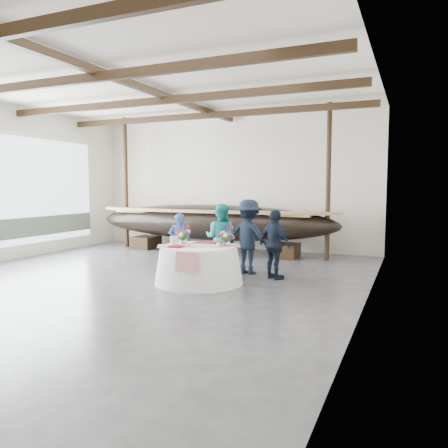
% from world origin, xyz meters
% --- Properties ---
extents(floor, '(10.00, 12.00, 0.01)m').
position_xyz_m(floor, '(0.00, 0.00, 0.00)').
color(floor, '#3D3D42').
rests_on(floor, ground).
extents(wall_back, '(10.00, 0.02, 4.50)m').
position_xyz_m(wall_back, '(0.00, 6.00, 2.25)').
color(wall_back, silver).
rests_on(wall_back, ground).
extents(wall_right, '(0.02, 12.00, 4.50)m').
position_xyz_m(wall_right, '(5.00, 0.00, 2.25)').
color(wall_right, silver).
rests_on(wall_right, ground).
extents(ceiling, '(10.00, 12.00, 0.01)m').
position_xyz_m(ceiling, '(0.00, 0.00, 4.50)').
color(ceiling, white).
rests_on(ceiling, wall_back).
extents(pavilion_structure, '(9.80, 11.76, 4.50)m').
position_xyz_m(pavilion_structure, '(0.00, 0.81, 4.00)').
color(pavilion_structure, black).
rests_on(pavilion_structure, ground).
extents(open_bay, '(0.03, 7.00, 3.20)m').
position_xyz_m(open_bay, '(-4.95, 1.00, 1.83)').
color(open_bay, silver).
rests_on(open_bay, ground).
extents(longboat_display, '(8.30, 1.66, 1.56)m').
position_xyz_m(longboat_display, '(-0.22, 4.72, 0.99)').
color(longboat_display, black).
rests_on(longboat_display, ground).
extents(banquet_table, '(1.95, 1.95, 0.84)m').
position_xyz_m(banquet_table, '(1.44, 0.56, 0.42)').
color(banquet_table, white).
rests_on(banquet_table, ground).
extents(tabletop_items, '(1.84, 1.35, 0.40)m').
position_xyz_m(tabletop_items, '(1.43, 0.71, 0.98)').
color(tabletop_items, red).
rests_on(tabletop_items, banquet_table).
extents(guest_woman_blue, '(0.64, 0.57, 1.47)m').
position_xyz_m(guest_woman_blue, '(0.35, 1.64, 0.74)').
color(guest_woman_blue, '#2A4787').
rests_on(guest_woman_blue, ground).
extents(guest_woman_teal, '(0.87, 0.69, 1.71)m').
position_xyz_m(guest_woman_teal, '(1.35, 1.98, 0.86)').
color(guest_woman_teal, teal).
rests_on(guest_woman_teal, ground).
extents(guest_man_left, '(1.28, 0.87, 1.83)m').
position_xyz_m(guest_man_left, '(2.08, 2.01, 0.91)').
color(guest_man_left, black).
rests_on(guest_man_left, ground).
extents(guest_man_right, '(1.02, 0.80, 1.62)m').
position_xyz_m(guest_man_right, '(2.86, 1.64, 0.81)').
color(guest_man_right, black).
rests_on(guest_man_right, ground).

